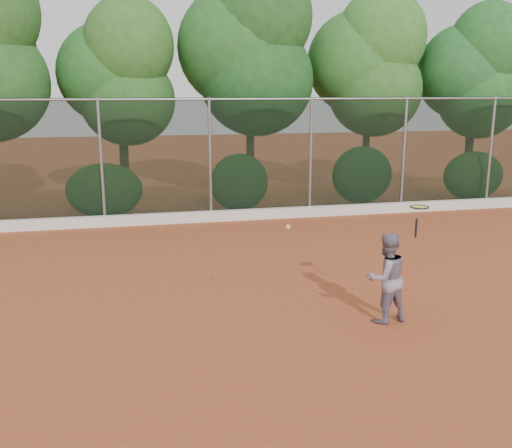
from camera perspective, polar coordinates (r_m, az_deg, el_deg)
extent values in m
plane|color=#A34926|center=(10.09, 1.25, -8.20)|extent=(80.00, 80.00, 0.00)
cube|color=silver|center=(16.48, -4.42, 0.78)|extent=(24.00, 0.20, 0.30)
imported|color=gray|center=(9.45, 12.87, -5.27)|extent=(0.81, 0.68, 1.49)
cube|color=black|center=(16.39, -4.61, 6.39)|extent=(24.00, 0.01, 3.50)
cylinder|color=gray|center=(16.28, -4.73, 12.34)|extent=(24.00, 0.06, 0.06)
cylinder|color=gray|center=(16.25, -15.20, 5.91)|extent=(0.09, 0.09, 3.50)
cylinder|color=gray|center=(16.39, -4.61, 6.39)|extent=(0.09, 0.09, 3.50)
cylinder|color=gray|center=(17.07, 5.47, 6.64)|extent=(0.09, 0.09, 3.50)
cylinder|color=gray|center=(18.22, 14.55, 6.69)|extent=(0.09, 0.09, 3.50)
cylinder|color=gray|center=(19.76, 22.38, 6.60)|extent=(0.09, 0.09, 3.50)
cylinder|color=#3B2416|center=(18.59, -12.97, 5.19)|extent=(0.28, 0.28, 2.40)
ellipsoid|color=#24511C|center=(18.32, -12.69, 12.00)|extent=(2.90, 2.40, 2.80)
ellipsoid|color=#1E541D|center=(18.63, -14.41, 14.39)|extent=(3.20, 2.70, 3.10)
ellipsoid|color=#28561D|center=(18.17, -12.63, 17.05)|extent=(2.70, 2.30, 2.90)
cylinder|color=#422C19|center=(18.65, -0.57, 6.48)|extent=(0.26, 0.26, 3.00)
ellipsoid|color=#266426|center=(18.47, 0.10, 14.18)|extent=(3.60, 3.00, 3.50)
ellipsoid|color=#30732C|center=(18.71, -1.68, 17.23)|extent=(3.90, 3.20, 3.80)
ellipsoid|color=#2D6627|center=(18.53, 0.50, 20.07)|extent=(3.20, 2.70, 3.30)
cylinder|color=#48321B|center=(20.11, 10.87, 6.30)|extent=(0.24, 0.24, 2.70)
ellipsoid|color=#27561D|center=(19.96, 11.83, 12.98)|extent=(3.20, 2.70, 3.10)
ellipsoid|color=#265B1F|center=(20.06, 10.24, 15.62)|extent=(3.50, 2.90, 3.40)
ellipsoid|color=#2C6121|center=(19.99, 12.47, 17.83)|extent=(3.00, 2.50, 3.10)
cylinder|color=#3E2518|center=(21.52, 20.42, 5.88)|extent=(0.28, 0.28, 2.50)
ellipsoid|color=#2F722B|center=(21.41, 21.52, 11.82)|extent=(3.00, 2.50, 2.90)
ellipsoid|color=#2B722E|center=(21.40, 20.10, 14.08)|extent=(3.30, 2.80, 3.20)
ellipsoid|color=#2C732B|center=(21.43, 22.28, 16.05)|extent=(2.80, 2.40, 3.00)
ellipsoid|color=#386F2A|center=(17.17, -14.92, 3.26)|extent=(2.20, 1.16, 1.60)
ellipsoid|color=#306526|center=(17.45, -1.68, 4.18)|extent=(1.80, 1.04, 1.76)
ellipsoid|color=#2A6024|center=(18.60, 10.55, 4.84)|extent=(2.00, 1.10, 1.84)
ellipsoid|color=#366C29|center=(20.52, 20.91, 4.54)|extent=(2.16, 1.12, 1.64)
cylinder|color=black|center=(9.28, 15.72, -0.40)|extent=(0.03, 0.04, 0.30)
torus|color=black|center=(9.15, 16.03, 1.65)|extent=(0.32, 0.32, 0.03)
cylinder|color=#B4D93F|center=(9.15, 16.03, 1.65)|extent=(0.27, 0.27, 0.01)
sphere|color=#F5F738|center=(8.03, 3.24, -0.29)|extent=(0.07, 0.07, 0.07)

